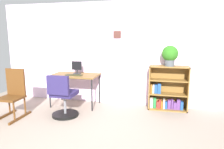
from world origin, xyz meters
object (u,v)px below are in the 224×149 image
keyboard (74,75)px  bookshelf_low (167,90)px  desk (75,77)px  rocking_chair (13,93)px  office_chair (63,99)px  monitor (77,68)px  potted_plant_on_shelf (170,55)px

keyboard → bookshelf_low: (2.01, 0.32, -0.32)m
desk → rocking_chair: (-0.90, -0.91, -0.19)m
office_chair → rocking_chair: size_ratio=0.91×
office_chair → bookshelf_low: 2.19m
monitor → potted_plant_on_shelf: size_ratio=0.68×
potted_plant_on_shelf → bookshelf_low: bearing=111.0°
monitor → keyboard: (0.01, -0.21, -0.13)m
office_chair → bookshelf_low: size_ratio=0.90×
office_chair → bookshelf_low: (1.98, 0.94, 0.05)m
potted_plant_on_shelf → monitor: bearing=-178.3°
monitor → desk: bearing=-95.0°
potted_plant_on_shelf → rocking_chair: bearing=-160.0°
desk → bookshelf_low: 2.06m
keyboard → potted_plant_on_shelf: 2.10m
monitor → potted_plant_on_shelf: (2.04, 0.06, 0.33)m
monitor → bookshelf_low: 2.07m
keyboard → office_chair: (0.03, -0.61, -0.36)m
keyboard → office_chair: size_ratio=0.44×
rocking_chair → keyboard: bearing=40.8°
office_chair → potted_plant_on_shelf: bearing=23.8°
monitor → potted_plant_on_shelf: potted_plant_on_shelf is taller
monitor → rocking_chair: bearing=-132.0°
monitor → keyboard: 0.25m
keyboard → monitor: bearing=93.9°
bookshelf_low → rocking_chair: bearing=-159.0°
keyboard → potted_plant_on_shelf: potted_plant_on_shelf is taller
desk → monitor: bearing=85.0°
rocking_chair → bookshelf_low: (2.93, 1.13, -0.06)m
desk → potted_plant_on_shelf: 2.12m
keyboard → rocking_chair: size_ratio=0.40×
monitor → keyboard: size_ratio=0.77×
monitor → office_chair: monitor is taller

